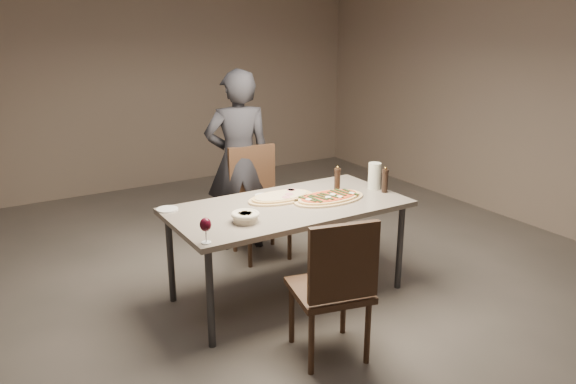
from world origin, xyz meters
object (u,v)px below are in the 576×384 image
ham_pizza (281,197)px  carafe (374,176)px  bread_basket (245,216)px  diner (238,161)px  pepper_mill_left (337,180)px  zucchini_pizza (329,198)px  chair_far (257,195)px  chair_near (335,283)px  dining_table (288,212)px

ham_pizza → carafe: size_ratio=2.56×
bread_basket → carafe: carafe is taller
diner → pepper_mill_left: bearing=126.8°
zucchini_pizza → carafe: 0.50m
zucchini_pizza → chair_far: bearing=81.2°
bread_basket → carafe: 1.28m
ham_pizza → chair_far: bearing=99.1°
chair_near → diner: size_ratio=0.58×
ham_pizza → diner: size_ratio=0.33×
dining_table → pepper_mill_left: bearing=8.2°
dining_table → carafe: 0.84m
chair_near → bread_basket: bearing=120.2°
carafe → chair_far: size_ratio=0.22×
dining_table → chair_near: size_ratio=1.85×
bread_basket → chair_far: bearing=58.0°
carafe → diner: 1.30m
zucchini_pizza → chair_near: 1.04m
dining_table → chair_far: 0.90m
carafe → zucchini_pizza: bearing=-174.3°
zucchini_pizza → chair_near: bearing=-140.1°
bread_basket → dining_table: bearing=20.5°
ham_pizza → chair_near: size_ratio=0.57×
zucchini_pizza → bread_basket: bread_basket is taller
carafe → diner: diner is taller
ham_pizza → diner: (0.10, 0.93, 0.07)m
carafe → diner: (-0.70, 1.09, -0.02)m
bread_basket → chair_near: bearing=-73.0°
dining_table → diner: (0.12, 1.08, 0.15)m
dining_table → chair_near: (-0.22, -0.92, -0.15)m
ham_pizza → carafe: 0.82m
dining_table → zucchini_pizza: bearing=-11.2°
dining_table → chair_near: 0.95m
chair_near → diner: (0.34, 1.99, 0.29)m
diner → carafe: bearing=138.2°
pepper_mill_left → chair_far: 0.90m
zucchini_pizza → ham_pizza: size_ratio=1.09×
zucchini_pizza → pepper_mill_left: 0.24m
diner → chair_far: bearing=125.8°
zucchini_pizza → chair_near: size_ratio=0.62×
pepper_mill_left → zucchini_pizza: bearing=-141.7°
ham_pizza → pepper_mill_left: bearing=14.3°
bread_basket → carafe: (1.27, 0.15, 0.07)m
chair_near → diner: diner is taller
bread_basket → pepper_mill_left: 0.99m
zucchini_pizza → carafe: (0.49, 0.05, 0.09)m
bread_basket → chair_far: (0.65, 1.03, -0.24)m
zucchini_pizza → carafe: bearing=-11.3°
chair_near → dining_table: bearing=89.7°
carafe → chair_far: bearing=125.2°
dining_table → ham_pizza: size_ratio=3.23×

